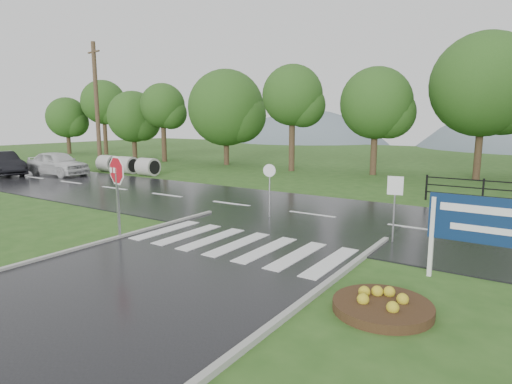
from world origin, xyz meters
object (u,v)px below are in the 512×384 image
Objects in this scene: stop_sign at (117,178)px; car_dark at (3,176)px; car_white at (59,175)px; estate_billboard at (484,225)px; culvert_pipes at (127,165)px.

stop_sign reaches higher than car_dark.
car_white is 3.72m from car_dark.
estate_billboard is at bearing -87.89° from car_dark.
estate_billboard is 29.78m from car_dark.
estate_billboard is 27.21m from car_white.
culvert_pipes is at bearing 157.89° from estate_billboard.
car_white is (-16.47, 8.15, -1.95)m from stop_sign.
culvert_pipes is 4.59m from car_white.
car_white is at bearing 153.65° from stop_sign.
culvert_pipes is at bearing -45.93° from car_white.
car_white is 0.99× the size of car_dark.
stop_sign is 18.48m from car_white.
car_white is (-3.15, -3.29, -0.60)m from culvert_pipes.
culvert_pipes is 1.13× the size of car_white.
stop_sign is 0.57× the size of car_dark.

